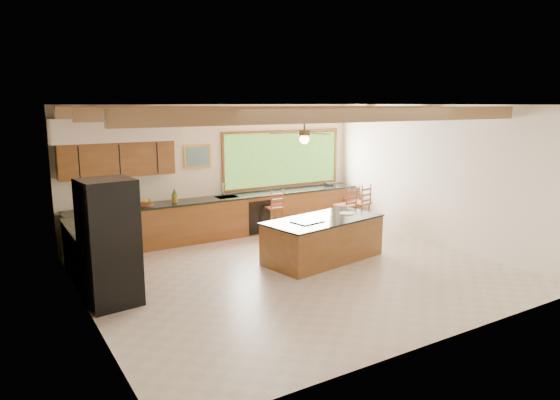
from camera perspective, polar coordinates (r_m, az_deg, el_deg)
ground at (r=9.23m, az=1.82°, el=-8.14°), size 7.20×7.20×0.00m
room_shell at (r=9.22m, az=-1.21°, el=5.96°), size 7.27×6.54×3.02m
counter_run at (r=10.88m, az=-9.09°, el=-2.74°), size 7.12×3.10×1.24m
island at (r=9.80m, az=4.94°, el=-4.47°), size 2.54×1.51×0.85m
refrigerator at (r=7.92m, az=-18.94°, el=-4.66°), size 0.83×0.81×1.94m
bar_stool_a at (r=11.51m, az=-0.58°, el=-0.95°), size 0.40×0.40×1.08m
bar_stool_b at (r=11.62m, az=7.65°, el=-0.74°), size 0.45×0.45×1.15m
bar_stool_c at (r=11.89m, az=9.27°, el=-0.46°), size 0.50×0.50×1.17m
bar_stool_d at (r=12.85m, az=8.34°, el=-0.06°), size 0.44×0.44×0.99m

